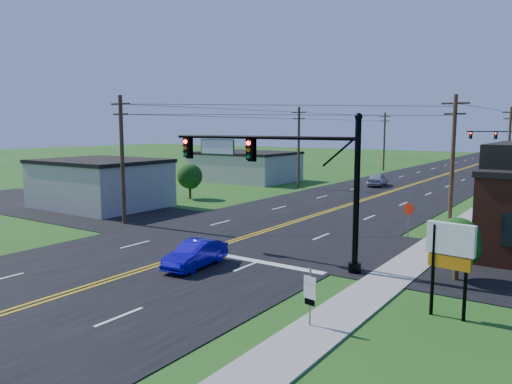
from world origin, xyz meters
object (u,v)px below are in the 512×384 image
Objects in this scene: signal_mast_main at (275,168)px; stop_sign at (409,212)px; route_sign at (310,293)px; signal_mast_far at (501,140)px; blue_car at (196,255)px.

stop_sign is at bearing 65.13° from signal_mast_main.
route_sign is at bearing -61.80° from stop_sign.
signal_mast_far is at bearing 105.46° from route_sign.
signal_mast_main is at bearing -92.37° from stop_sign.
blue_car is (-2.43, -75.53, -3.90)m from signal_mast_far.
signal_mast_far is (0.10, 72.00, -0.20)m from signal_mast_main.
signal_mast_main is at bearing -90.08° from signal_mast_far.
blue_car is 1.86× the size of route_sign.
signal_mast_main and signal_mast_far have the same top height.
signal_mast_main is 5.12× the size of stop_sign.
blue_car is 14.13m from stop_sign.
stop_sign is (6.50, 12.51, 0.95)m from blue_car.
route_sign reaches higher than blue_car.
stop_sign reaches higher than route_sign.
signal_mast_far is 4.97× the size of stop_sign.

